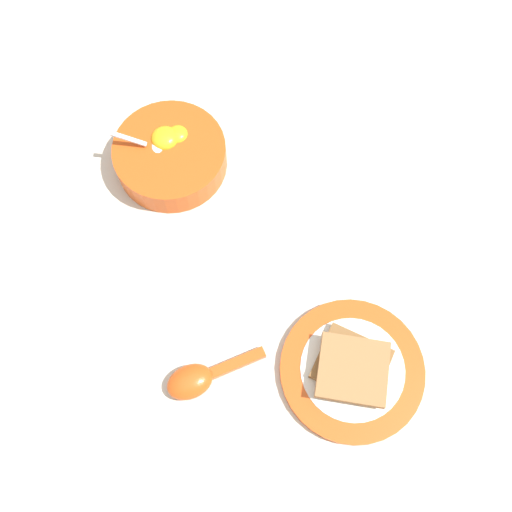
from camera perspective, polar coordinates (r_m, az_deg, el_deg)
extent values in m
plane|color=beige|center=(0.88, -9.01, -3.76)|extent=(3.00, 3.00, 0.00)
cylinder|color=#DB5119|center=(0.95, -8.14, 9.37)|extent=(0.17, 0.17, 0.05)
cylinder|color=white|center=(0.94, -8.19, 9.58)|extent=(0.14, 0.14, 0.02)
ellipsoid|color=yellow|center=(0.94, -7.49, 11.38)|extent=(0.03, 0.03, 0.02)
ellipsoid|color=yellow|center=(0.94, -8.68, 11.01)|extent=(0.04, 0.04, 0.02)
cylinder|color=black|center=(0.93, -9.34, 9.67)|extent=(0.04, 0.04, 0.00)
ellipsoid|color=silver|center=(0.93, -9.38, 10.11)|extent=(0.03, 0.02, 0.01)
cube|color=silver|center=(0.93, -12.04, 10.87)|extent=(0.03, 0.05, 0.03)
cylinder|color=#DB5119|center=(0.85, 9.12, -10.67)|extent=(0.20, 0.20, 0.01)
cylinder|color=white|center=(0.84, 9.19, -10.58)|extent=(0.14, 0.14, 0.00)
cube|color=brown|center=(0.84, 9.10, -10.12)|extent=(0.12, 0.12, 0.01)
cube|color=#9E7042|center=(0.82, 9.22, -10.64)|extent=(0.12, 0.12, 0.01)
ellipsoid|color=#DB5119|center=(0.83, -6.13, -11.76)|extent=(0.05, 0.07, 0.03)
cube|color=#DB5119|center=(0.84, -1.81, -10.16)|extent=(0.02, 0.08, 0.01)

